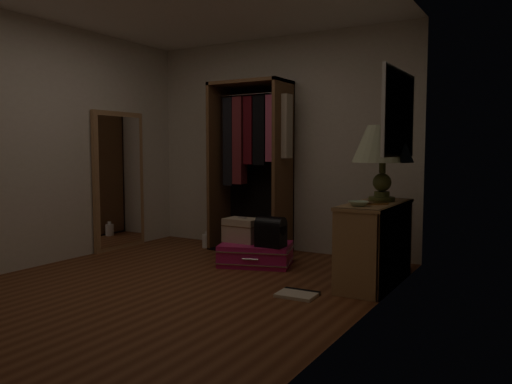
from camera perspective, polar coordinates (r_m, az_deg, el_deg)
ground at (r=4.67m, az=-9.30°, el=-10.53°), size 4.00×4.00×0.00m
room_walls at (r=4.50m, az=-8.46°, el=8.20°), size 3.52×4.02×2.60m
console_bookshelf at (r=4.77m, az=13.53°, el=-5.46°), size 0.42×1.12×0.75m
open_wardrobe at (r=6.08m, az=-0.26°, el=4.69°), size 1.02×0.50×2.05m
floor_mirror at (r=6.41m, az=-15.38°, el=1.24°), size 0.06×0.80×1.70m
pink_suitcase at (r=5.40m, az=-0.03°, el=-7.09°), size 0.90×0.76×0.23m
train_case at (r=5.44m, az=-1.59°, el=-4.35°), size 0.38×0.27×0.28m
black_bag at (r=5.17m, az=1.70°, el=-4.48°), size 0.30×0.20×0.32m
table_lamp at (r=4.82m, az=14.29°, el=5.14°), size 0.73×0.73×0.71m
brass_tray at (r=4.61m, az=13.29°, el=-1.20°), size 0.35×0.35×0.02m
ceramic_bowl at (r=4.37m, az=11.62°, el=-1.31°), size 0.23×0.23×0.04m
white_jug at (r=6.36m, az=-5.66°, el=-5.56°), size 0.14×0.14×0.20m
floor_book at (r=4.33m, az=4.82°, el=-11.53°), size 0.34×0.27×0.03m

